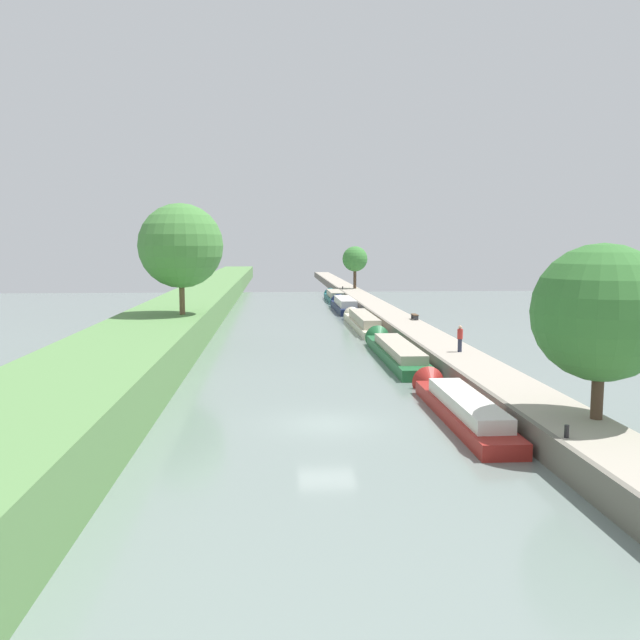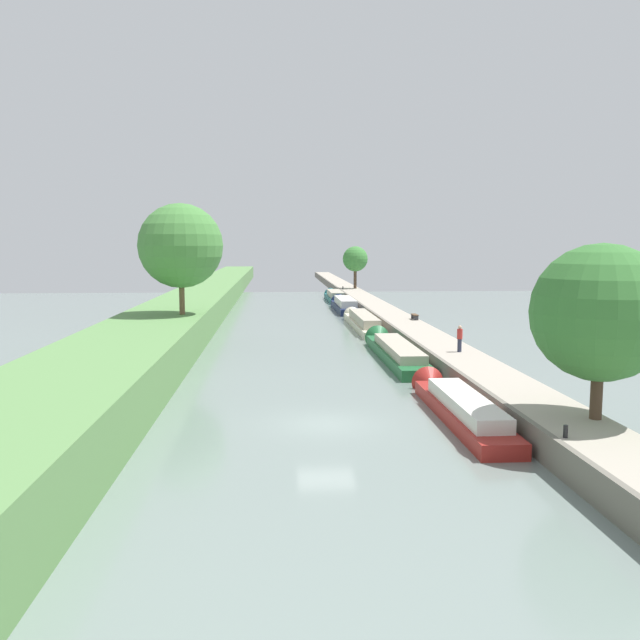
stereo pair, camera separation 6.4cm
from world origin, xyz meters
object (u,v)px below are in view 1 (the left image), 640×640
Objects in this scene: narrowboat_green at (394,351)px; narrowboat_teal at (334,296)px; park_bench at (415,316)px; person_walking at (460,338)px; mooring_bollard_near at (567,431)px; mooring_bollard_far at (343,288)px; narrowboat_navy at (344,305)px; narrowboat_cream at (362,322)px; narrowboat_red at (459,406)px.

narrowboat_green is 1.22× the size of narrowboat_teal.
narrowboat_green is 10.46× the size of park_bench.
narrowboat_teal is 51.46m from person_walking.
narrowboat_teal is 69.50m from mooring_bollard_near.
narrowboat_green is at bearing -107.88° from park_bench.
person_walking reaches higher than narrowboat_green.
mooring_bollard_far is (0.00, 75.27, 0.00)m from mooring_bollard_near.
narrowboat_navy is 30.81× the size of mooring_bollard_near.
person_walking reaches higher than narrowboat_cream.
narrowboat_green is 16.55m from narrowboat_cream.
narrowboat_teal is (0.11, 30.25, -0.02)m from narrowboat_cream.
narrowboat_red is at bearing -89.85° from narrowboat_navy.
person_walking reaches higher than mooring_bollard_near.
mooring_bollard_far is 0.30× the size of park_bench.
person_walking is at bearing 85.52° from mooring_bollard_near.
narrowboat_cream is 1.19× the size of narrowboat_navy.
narrowboat_teal is (0.07, 46.80, 0.05)m from narrowboat_green.
narrowboat_red is at bearing -89.96° from narrowboat_teal.
narrowboat_red is 0.96× the size of narrowboat_teal.
narrowboat_red is at bearing 103.55° from mooring_bollard_near.
narrowboat_red is at bearing -89.72° from narrowboat_cream.
narrowboat_navy is at bearing 94.99° from person_walking.
narrowboat_teal is 28.62× the size of mooring_bollard_far.
narrowboat_navy is 55.78m from mooring_bollard_near.
person_walking is at bearing -93.11° from park_bench.
narrowboat_red is 0.75× the size of narrowboat_cream.
mooring_bollard_far reaches higher than narrowboat_red.
narrowboat_cream is 39.28m from mooring_bollard_near.
mooring_bollard_far is at bearing 87.99° from narrowboat_green.
person_walking is at bearing -54.28° from narrowboat_green.
narrowboat_navy reaches higher than narrowboat_cream.
narrowboat_teal is 8.59× the size of park_bench.
mooring_bollard_near is at bearing -76.45° from narrowboat_red.
narrowboat_green reaches higher than narrowboat_red.
narrowboat_teal is at bearing 89.79° from narrowboat_cream.
narrowboat_navy reaches higher than narrowboat_teal.
narrowboat_teal is at bearing -107.08° from mooring_bollard_far.
narrowboat_cream is 16.51m from narrowboat_navy.
mooring_bollard_far is at bearing 72.92° from narrowboat_teal.
park_bench is at bearing -86.56° from mooring_bollard_far.
mooring_bollard_near is at bearing -87.24° from narrowboat_cream.
narrowboat_green is at bearing 125.72° from person_walking.
narrowboat_navy is 19.63m from mooring_bollard_far.
narrowboat_green is 34.88× the size of mooring_bollard_far.
person_walking is (3.27, -4.54, 1.50)m from narrowboat_green.
person_walking reaches higher than narrowboat_red.
narrowboat_cream is 30.25m from narrowboat_teal.
park_bench reaches higher than narrowboat_teal.
mooring_bollard_far is at bearing 87.00° from narrowboat_cream.
mooring_bollard_near is 1.00× the size of mooring_bollard_far.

